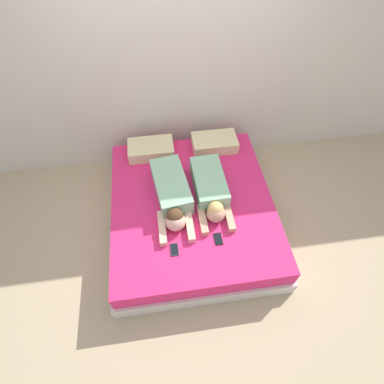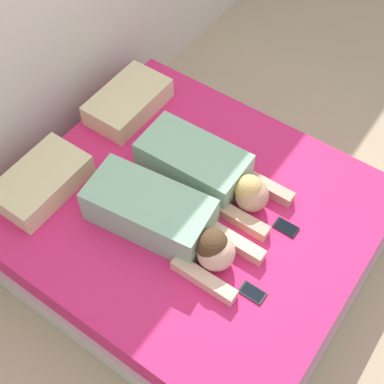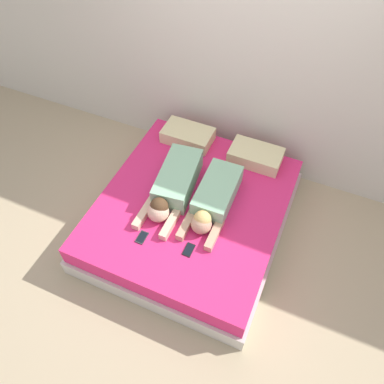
{
  "view_description": "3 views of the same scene",
  "coord_description": "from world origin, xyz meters",
  "px_view_note": "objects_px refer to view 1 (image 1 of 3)",
  "views": [
    {
      "loc": [
        -0.26,
        -1.85,
        2.99
      ],
      "look_at": [
        0.0,
        0.0,
        0.55
      ],
      "focal_mm": 28.0,
      "sensor_mm": 36.0,
      "label": 1
    },
    {
      "loc": [
        -1.36,
        -0.96,
        2.89
      ],
      "look_at": [
        0.0,
        0.0,
        0.55
      ],
      "focal_mm": 50.0,
      "sensor_mm": 36.0,
      "label": 2
    },
    {
      "loc": [
        0.87,
        -1.99,
        3.26
      ],
      "look_at": [
        0.0,
        0.0,
        0.55
      ],
      "focal_mm": 35.0,
      "sensor_mm": 36.0,
      "label": 3
    }
  ],
  "objects_px": {
    "pillow_head_right": "(214,143)",
    "cell_phone_left": "(174,249)",
    "bed": "(192,211)",
    "person_right": "(211,190)",
    "pillow_head_left": "(151,149)",
    "cell_phone_right": "(218,239)",
    "person_left": "(172,195)"
  },
  "relations": [
    {
      "from": "cell_phone_right",
      "to": "cell_phone_left",
      "type": "bearing_deg",
      "value": -173.08
    },
    {
      "from": "person_right",
      "to": "pillow_head_right",
      "type": "bearing_deg",
      "value": 76.05
    },
    {
      "from": "person_right",
      "to": "cell_phone_left",
      "type": "relative_size",
      "value": 6.75
    },
    {
      "from": "person_left",
      "to": "pillow_head_right",
      "type": "bearing_deg",
      "value": 51.44
    },
    {
      "from": "bed",
      "to": "cell_phone_right",
      "type": "bearing_deg",
      "value": -69.35
    },
    {
      "from": "bed",
      "to": "pillow_head_left",
      "type": "relative_size",
      "value": 3.69
    },
    {
      "from": "person_right",
      "to": "pillow_head_left",
      "type": "bearing_deg",
      "value": 128.86
    },
    {
      "from": "bed",
      "to": "cell_phone_left",
      "type": "xyz_separation_m",
      "value": [
        -0.25,
        -0.55,
        0.21
      ]
    },
    {
      "from": "pillow_head_right",
      "to": "cell_phone_right",
      "type": "xyz_separation_m",
      "value": [
        -0.2,
        -1.26,
        -0.07
      ]
    },
    {
      "from": "bed",
      "to": "person_right",
      "type": "bearing_deg",
      "value": 9.81
    },
    {
      "from": "bed",
      "to": "person_left",
      "type": "bearing_deg",
      "value": 173.21
    },
    {
      "from": "bed",
      "to": "cell_phone_right",
      "type": "distance_m",
      "value": 0.57
    },
    {
      "from": "pillow_head_right",
      "to": "cell_phone_left",
      "type": "height_order",
      "value": "pillow_head_right"
    },
    {
      "from": "person_left",
      "to": "person_right",
      "type": "bearing_deg",
      "value": 1.5
    },
    {
      "from": "pillow_head_left",
      "to": "person_left",
      "type": "xyz_separation_m",
      "value": [
        0.18,
        -0.74,
        0.04
      ]
    },
    {
      "from": "pillow_head_left",
      "to": "person_left",
      "type": "height_order",
      "value": "person_left"
    },
    {
      "from": "person_right",
      "to": "bed",
      "type": "bearing_deg",
      "value": -170.19
    },
    {
      "from": "person_left",
      "to": "cell_phone_right",
      "type": "distance_m",
      "value": 0.66
    },
    {
      "from": "pillow_head_left",
      "to": "person_right",
      "type": "bearing_deg",
      "value": -51.14
    },
    {
      "from": "cell_phone_right",
      "to": "person_right",
      "type": "bearing_deg",
      "value": 88.18
    },
    {
      "from": "bed",
      "to": "cell_phone_left",
      "type": "relative_size",
      "value": 14.93
    },
    {
      "from": "pillow_head_left",
      "to": "pillow_head_right",
      "type": "height_order",
      "value": "same"
    },
    {
      "from": "person_right",
      "to": "person_left",
      "type": "bearing_deg",
      "value": -178.5
    },
    {
      "from": "bed",
      "to": "person_right",
      "type": "xyz_separation_m",
      "value": [
        0.2,
        0.04,
        0.31
      ]
    },
    {
      "from": "cell_phone_left",
      "to": "cell_phone_right",
      "type": "distance_m",
      "value": 0.44
    },
    {
      "from": "pillow_head_left",
      "to": "person_left",
      "type": "bearing_deg",
      "value": -76.4
    },
    {
      "from": "pillow_head_left",
      "to": "cell_phone_left",
      "type": "xyz_separation_m",
      "value": [
        0.14,
        -1.31,
        -0.07
      ]
    },
    {
      "from": "person_right",
      "to": "cell_phone_right",
      "type": "xyz_separation_m",
      "value": [
        -0.02,
        -0.53,
        -0.1
      ]
    },
    {
      "from": "person_right",
      "to": "cell_phone_left",
      "type": "height_order",
      "value": "person_right"
    },
    {
      "from": "bed",
      "to": "pillow_head_left",
      "type": "bearing_deg",
      "value": 116.7
    },
    {
      "from": "cell_phone_left",
      "to": "cell_phone_right",
      "type": "relative_size",
      "value": 1.0
    },
    {
      "from": "pillow_head_right",
      "to": "person_right",
      "type": "xyz_separation_m",
      "value": [
        -0.18,
        -0.73,
        0.03
      ]
    }
  ]
}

